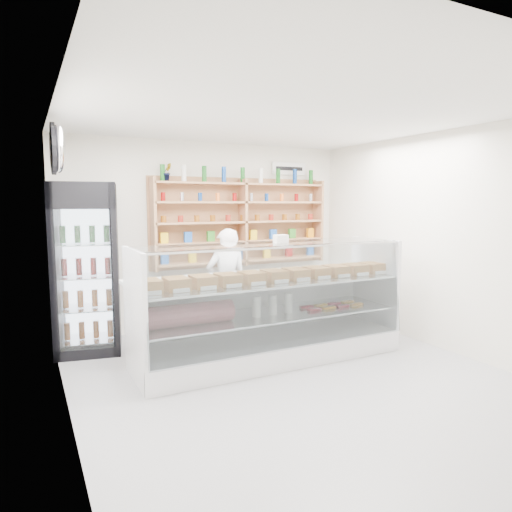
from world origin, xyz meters
TOP-DOWN VIEW (x-y plane):
  - room at (0.00, 0.00)m, footprint 5.00×5.00m
  - display_counter at (0.06, 0.67)m, footprint 3.27×0.98m
  - shop_worker at (-0.09, 1.63)m, footprint 0.62×0.45m
  - drinks_cooler at (-1.85, 1.99)m, footprint 0.90×0.88m
  - wall_shelving at (0.50, 2.34)m, footprint 2.84×0.28m
  - potted_plant at (-0.69, 2.34)m, footprint 0.16×0.14m
  - security_mirror at (-2.17, 1.20)m, footprint 0.15×0.50m
  - wall_sign at (1.40, 2.47)m, footprint 0.62×0.03m

SIDE VIEW (x-z plane):
  - display_counter at x=0.06m, z-range -0.33..1.09m
  - shop_worker at x=-0.09m, z-range 0.00..1.55m
  - drinks_cooler at x=-1.85m, z-range 0.00..2.14m
  - room at x=0.00m, z-range -1.10..3.90m
  - wall_shelving at x=0.50m, z-range 0.93..2.26m
  - potted_plant at x=-0.69m, z-range 2.20..2.45m
  - security_mirror at x=-2.17m, z-range 2.20..2.70m
  - wall_sign at x=1.40m, z-range 2.35..2.55m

